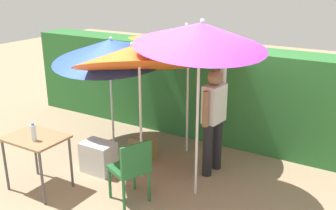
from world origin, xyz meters
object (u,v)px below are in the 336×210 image
at_px(umbrella_rainbow, 201,35).
at_px(folding_table, 36,144).
at_px(umbrella_yellow, 110,50).
at_px(person_vendor, 214,114).
at_px(cooler_box, 99,157).
at_px(umbrella_orange, 136,56).
at_px(umbrella_navy, 187,36).
at_px(crate_cardboard, 143,148).
at_px(bottle_water, 33,133).
at_px(chair_plastic, 131,167).

distance_m(umbrella_rainbow, folding_table, 2.66).
height_order(umbrella_yellow, person_vendor, umbrella_yellow).
relative_size(umbrella_rainbow, cooler_box, 4.92).
bearing_deg(umbrella_orange, umbrella_navy, 80.94).
height_order(umbrella_rainbow, crate_cardboard, umbrella_rainbow).
height_order(umbrella_navy, cooler_box, umbrella_navy).
bearing_deg(umbrella_orange, umbrella_yellow, 146.05).
relative_size(umbrella_rainbow, umbrella_navy, 1.05).
bearing_deg(folding_table, cooler_box, 64.36).
xyz_separation_m(umbrella_rainbow, person_vendor, (-0.08, 0.68, -1.25)).
distance_m(umbrella_navy, folding_table, 2.75).
relative_size(umbrella_rainbow, bottle_water, 10.26).
relative_size(crate_cardboard, bottle_water, 1.57).
distance_m(crate_cardboard, folding_table, 1.77).
distance_m(umbrella_rainbow, person_vendor, 1.43).
relative_size(chair_plastic, crate_cardboard, 2.37).
relative_size(chair_plastic, cooler_box, 1.78).
bearing_deg(umbrella_rainbow, chair_plastic, -135.64).
height_order(chair_plastic, crate_cardboard, chair_plastic).
relative_size(umbrella_rainbow, umbrella_yellow, 1.23).
distance_m(person_vendor, crate_cardboard, 1.40).
bearing_deg(folding_table, chair_plastic, 16.02).
bearing_deg(umbrella_rainbow, bottle_water, -149.70).
xyz_separation_m(crate_cardboard, bottle_water, (-0.62, -1.63, 0.72)).
distance_m(umbrella_orange, umbrella_yellow, 1.18).
xyz_separation_m(umbrella_rainbow, chair_plastic, (-0.64, -0.62, -1.68)).
xyz_separation_m(umbrella_rainbow, crate_cardboard, (-1.25, 0.54, -2.01)).
bearing_deg(bottle_water, person_vendor, 44.83).
xyz_separation_m(crate_cardboard, folding_table, (-0.71, -1.54, 0.51)).
bearing_deg(cooler_box, umbrella_orange, 16.99).
height_order(umbrella_navy, person_vendor, umbrella_navy).
bearing_deg(bottle_water, cooler_box, 71.55).
bearing_deg(person_vendor, chair_plastic, -112.97).
relative_size(umbrella_navy, chair_plastic, 2.63).
xyz_separation_m(cooler_box, folding_table, (-0.39, -0.81, 0.45)).
relative_size(umbrella_navy, folding_table, 2.92).
bearing_deg(umbrella_navy, cooler_box, -120.81).
bearing_deg(umbrella_navy, umbrella_rainbow, -55.49).
height_order(umbrella_yellow, bottle_water, umbrella_yellow).
bearing_deg(bottle_water, umbrella_yellow, 92.05).
relative_size(umbrella_navy, cooler_box, 4.67).
distance_m(umbrella_navy, person_vendor, 1.31).
relative_size(umbrella_orange, crate_cardboard, 6.22).
distance_m(umbrella_rainbow, crate_cardboard, 2.42).
distance_m(umbrella_navy, cooler_box, 2.31).
relative_size(umbrella_orange, bottle_water, 9.74).
xyz_separation_m(umbrella_rainbow, cooler_box, (-1.57, -0.20, -1.95)).
distance_m(umbrella_rainbow, umbrella_yellow, 2.09).
bearing_deg(umbrella_orange, bottle_water, -130.04).
relative_size(umbrella_rainbow, folding_table, 3.08).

